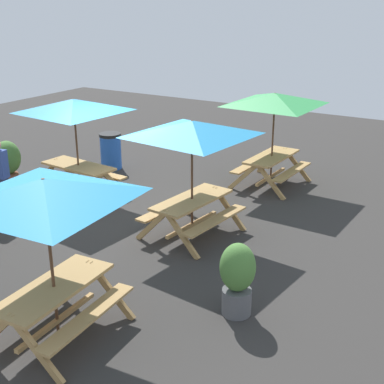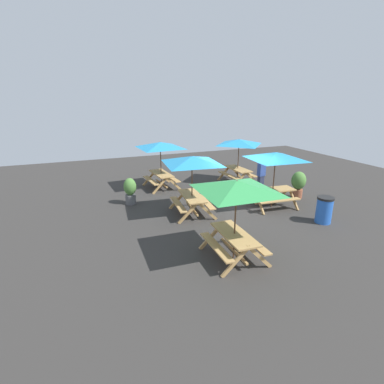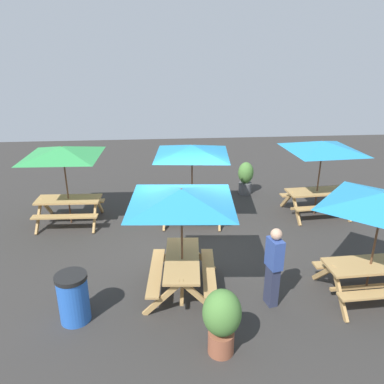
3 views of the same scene
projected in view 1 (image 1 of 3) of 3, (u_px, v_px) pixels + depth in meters
The scene contains 9 objects.
ground_plane at pixel (125, 213), 11.61m from camera, with size 24.91×24.91×0.00m, color #33302D.
picnic_table_0 at pixel (274, 106), 12.67m from camera, with size 2.83×2.83×2.34m.
picnic_table_1 at pixel (192, 137), 9.90m from camera, with size 2.81×2.81×2.34m.
picnic_table_3 at pixel (74, 113), 11.95m from camera, with size 2.82×2.82×2.34m.
picnic_table_4 at pixel (45, 202), 6.78m from camera, with size 2.82×2.82×2.34m.
trash_bin_blue at pixel (111, 151), 14.49m from camera, with size 0.59×0.59×0.98m.
potted_plant_0 at pixel (8, 162), 12.84m from camera, with size 0.64×0.64×1.21m.
potted_plant_1 at pixel (237, 277), 7.75m from camera, with size 0.53×0.53×1.14m.
person_standing at pixel (0, 176), 11.24m from camera, with size 0.29×0.40×1.67m.
Camera 1 is at (-8.40, -6.84, 4.45)m, focal length 50.00 mm.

